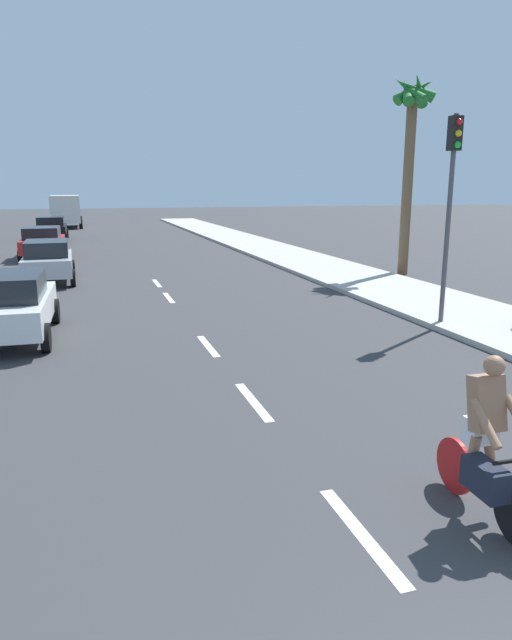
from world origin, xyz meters
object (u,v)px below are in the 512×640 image
parked_car_white (10,304)px  parked_car_silver (48,260)px  delivery_truck (66,210)px  palm_tree_mid (411,125)px  traffic_signal (451,183)px  cyclist (486,447)px  parked_car_red (43,241)px  parked_car_black (51,227)px

parked_car_white → parked_car_silver: 8.52m
delivery_truck → palm_tree_mid: bearing=-67.3°
parked_car_white → traffic_signal: (10.40, -1.90, 2.77)m
cyclist → traffic_signal: 9.39m
parked_car_white → parked_car_silver: same height
parked_car_white → parked_car_red: size_ratio=0.93×
parked_car_white → traffic_signal: size_ratio=0.80×
parked_car_red → cyclist: bearing=-75.5°
palm_tree_mid → cyclist: bearing=-118.5°
parked_car_silver → parked_car_red: 7.94m
parked_car_black → palm_tree_mid: palm_tree_mid is taller
delivery_truck → cyclist: bearing=-83.9°
cyclist → parked_car_silver: (-5.20, 18.02, 0.01)m
parked_car_silver → delivery_truck: bearing=89.2°
palm_tree_mid → traffic_signal: palm_tree_mid is taller
parked_car_white → delivery_truck: 39.36m
traffic_signal → delivery_truck: bearing=103.5°
parked_car_red → palm_tree_mid: size_ratio=0.57×
parked_car_silver → traffic_signal: traffic_signal is taller
parked_car_red → parked_car_black: size_ratio=0.99×
parked_car_red → palm_tree_mid: palm_tree_mid is taller
parked_car_white → parked_car_black: (-0.24, 27.01, 0.00)m
parked_car_red → parked_car_black: same height
parked_car_silver → parked_car_black: size_ratio=0.90×
parked_car_white → parked_car_red: bearing=92.7°
delivery_truck → traffic_signal: 42.47m
parked_car_red → parked_car_black: (-0.06, 10.59, 0.00)m
cyclist → parked_car_silver: 18.75m
delivery_truck → palm_tree_mid: size_ratio=0.79×
parked_car_white → parked_car_red: (-0.18, 16.42, 0.00)m
cyclist → parked_car_red: bearing=-75.6°
palm_tree_mid → traffic_signal: (-3.82, -8.20, -2.26)m
cyclist → palm_tree_mid: (8.59, 15.80, 5.03)m
cyclist → traffic_signal: traffic_signal is taller
delivery_truck → parked_car_silver: bearing=-90.0°
parked_car_red → parked_car_black: 10.59m
cyclist → parked_car_silver: cyclist is taller
parked_car_white → parked_car_black: bearing=92.5°
parked_car_white → palm_tree_mid: (14.22, 6.30, 5.03)m
parked_car_silver → parked_car_black: bearing=91.4°
parked_car_white → delivery_truck: bearing=91.3°
parked_car_white → parked_car_red: same height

